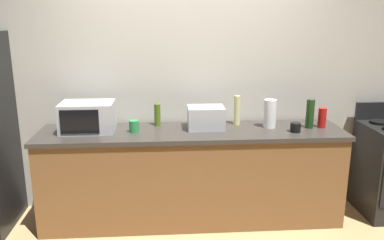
% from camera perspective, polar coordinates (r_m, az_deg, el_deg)
% --- Properties ---
extents(ground_plane, '(8.00, 8.00, 0.00)m').
position_cam_1_polar(ground_plane, '(3.70, 0.46, -16.80)').
color(ground_plane, tan).
extents(back_wall, '(6.40, 0.10, 2.70)m').
position_cam_1_polar(back_wall, '(4.00, -0.42, 6.35)').
color(back_wall, beige).
rests_on(back_wall, ground_plane).
extents(counter_run, '(2.84, 0.64, 0.90)m').
position_cam_1_polar(counter_run, '(3.85, 0.00, -7.92)').
color(counter_run, brown).
rests_on(counter_run, ground_plane).
extents(microwave, '(0.48, 0.35, 0.27)m').
position_cam_1_polar(microwave, '(3.77, -14.73, 0.44)').
color(microwave, '#B7BABF').
rests_on(microwave, counter_run).
extents(toaster_oven, '(0.34, 0.26, 0.21)m').
position_cam_1_polar(toaster_oven, '(3.74, 1.99, 0.34)').
color(toaster_oven, '#B7BABF').
rests_on(toaster_oven, counter_run).
extents(paper_towel_roll, '(0.12, 0.12, 0.27)m').
position_cam_1_polar(paper_towel_roll, '(3.83, 11.09, 0.90)').
color(paper_towel_roll, white).
rests_on(paper_towel_roll, counter_run).
extents(bottle_wine, '(0.08, 0.08, 0.28)m').
position_cam_1_polar(bottle_wine, '(3.91, 16.55, 0.87)').
color(bottle_wine, '#1E3F19').
rests_on(bottle_wine, counter_run).
extents(bottle_hot_sauce, '(0.08, 0.08, 0.19)m').
position_cam_1_polar(bottle_hot_sauce, '(3.97, 18.14, 0.31)').
color(bottle_hot_sauce, red).
rests_on(bottle_hot_sauce, counter_run).
extents(bottle_vinegar, '(0.06, 0.06, 0.29)m').
position_cam_1_polar(bottle_vinegar, '(3.89, 6.47, 1.41)').
color(bottle_vinegar, beige).
rests_on(bottle_vinegar, counter_run).
extents(bottle_olive_oil, '(0.06, 0.06, 0.21)m').
position_cam_1_polar(bottle_olive_oil, '(3.85, -4.98, 0.76)').
color(bottle_olive_oil, '#4C6B19').
rests_on(bottle_olive_oil, counter_run).
extents(mug_green, '(0.09, 0.09, 0.11)m').
position_cam_1_polar(mug_green, '(3.67, -8.31, -0.89)').
color(mug_green, '#2D8C47').
rests_on(mug_green, counter_run).
extents(mug_black, '(0.10, 0.10, 0.09)m').
position_cam_1_polar(mug_black, '(3.76, 14.60, -1.04)').
color(mug_black, black).
rests_on(mug_black, counter_run).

